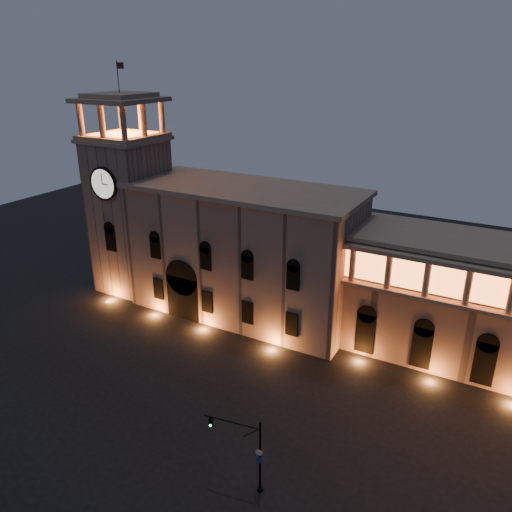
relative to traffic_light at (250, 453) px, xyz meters
The scene contains 4 objects.
ground 15.07m from the traffic_light, 162.36° to the left, with size 160.00×160.00×0.00m, color black.
government_building 31.28m from the traffic_light, 121.28° to the left, with size 30.80×12.80×17.60m.
clock_tower 43.71m from the traffic_light, 143.58° to the left, with size 9.80×9.80×32.40m.
traffic_light is the anchor object (origin of this frame).
Camera 1 is at (29.36, -31.26, 32.77)m, focal length 35.00 mm.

